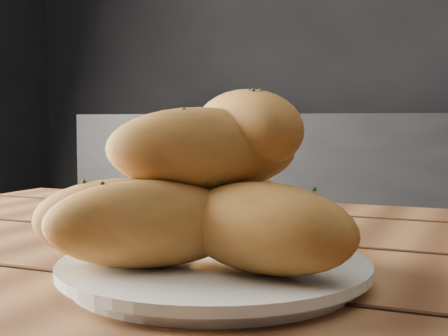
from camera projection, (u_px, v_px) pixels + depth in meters
plate at (214, 270)px, 0.50m from camera, size 0.25×0.25×0.02m
bread_rolls at (203, 194)px, 0.49m from camera, size 0.27×0.24×0.14m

